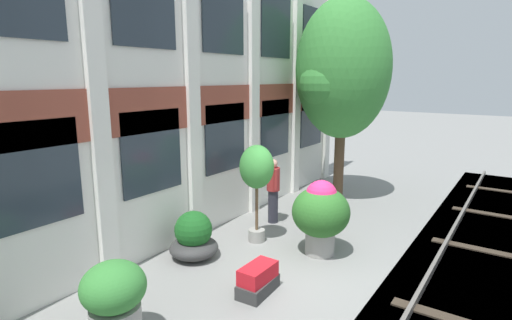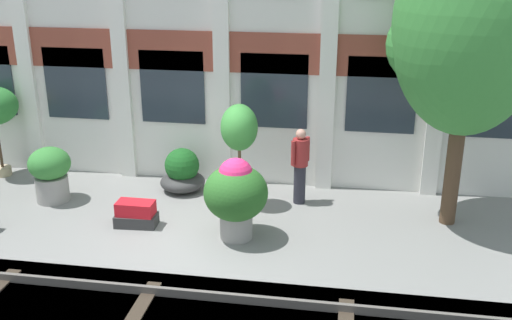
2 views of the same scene
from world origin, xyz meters
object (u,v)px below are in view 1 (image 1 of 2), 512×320
(potted_plant_square_trough, at_px, (258,280))
(resident_by_doorway, at_px, (273,189))
(potted_plant_stone_basin, at_px, (114,299))
(potted_plant_wide_bowl, at_px, (194,238))
(broadleaf_tree, at_px, (343,72))
(potted_plant_fluted_column, at_px, (321,212))
(potted_plant_terracotta_small, at_px, (257,172))

(potted_plant_square_trough, height_order, resident_by_doorway, resident_by_doorway)
(potted_plant_stone_basin, distance_m, potted_plant_wide_bowl, 2.88)
(potted_plant_stone_basin, bearing_deg, broadleaf_tree, 1.81)
(potted_plant_fluted_column, height_order, resident_by_doorway, resident_by_doorway)
(broadleaf_tree, xyz_separation_m, potted_plant_fluted_column, (-4.14, -1.36, -2.97))
(potted_plant_fluted_column, relative_size, potted_plant_square_trough, 1.90)
(potted_plant_square_trough, distance_m, resident_by_doorway, 3.62)
(potted_plant_terracotta_small, relative_size, potted_plant_stone_basin, 1.84)
(broadleaf_tree, height_order, potted_plant_square_trough, broadleaf_tree)
(potted_plant_stone_basin, distance_m, potted_plant_square_trough, 2.47)
(potted_plant_terracotta_small, height_order, potted_plant_square_trough, potted_plant_terracotta_small)
(broadleaf_tree, relative_size, potted_plant_wide_bowl, 5.89)
(broadleaf_tree, height_order, potted_plant_wide_bowl, broadleaf_tree)
(broadleaf_tree, bearing_deg, potted_plant_stone_basin, -178.19)
(potted_plant_terracotta_small, xyz_separation_m, resident_by_doorway, (1.26, 0.35, -0.75))
(potted_plant_fluted_column, relative_size, resident_by_doorway, 0.96)
(resident_by_doorway, bearing_deg, potted_plant_terracotta_small, -124.88)
(potted_plant_fluted_column, distance_m, potted_plant_square_trough, 2.21)
(potted_plant_square_trough, bearing_deg, potted_plant_wide_bowl, 77.57)
(broadleaf_tree, bearing_deg, potted_plant_terracotta_small, 178.07)
(potted_plant_square_trough, bearing_deg, potted_plant_fluted_column, -5.07)
(potted_plant_stone_basin, xyz_separation_m, potted_plant_square_trough, (2.26, -0.90, -0.43))
(broadleaf_tree, distance_m, potted_plant_fluted_column, 5.27)
(potted_plant_square_trough, bearing_deg, resident_by_doorway, 27.93)
(potted_plant_stone_basin, height_order, resident_by_doorway, resident_by_doorway)
(potted_plant_stone_basin, xyz_separation_m, potted_plant_wide_bowl, (2.68, 1.02, -0.26))
(potted_plant_terracotta_small, relative_size, potted_plant_wide_bowl, 2.20)
(potted_plant_stone_basin, relative_size, potted_plant_square_trough, 1.43)
(potted_plant_wide_bowl, relative_size, resident_by_doorway, 0.61)
(potted_plant_terracotta_small, distance_m, potted_plant_wide_bowl, 2.01)
(broadleaf_tree, xyz_separation_m, potted_plant_stone_basin, (-8.50, -0.27, -3.22))
(broadleaf_tree, bearing_deg, resident_by_doorway, 170.90)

